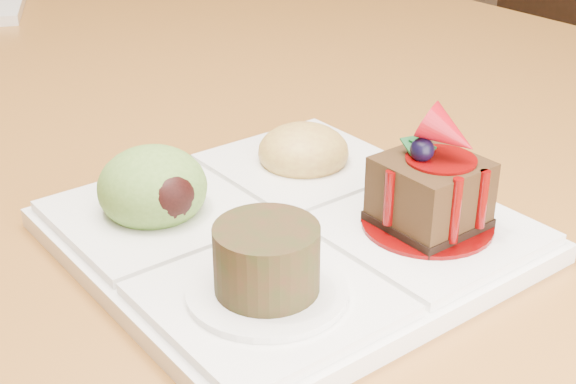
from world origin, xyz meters
TOP-DOWN VIEW (x-y plane):
  - dining_table at (0.00, 0.00)m, footprint 1.00×1.80m
  - chair_right at (0.80, -0.16)m, footprint 0.47×0.47m
  - sampler_plate at (-0.07, -0.65)m, footprint 0.24×0.24m

SIDE VIEW (x-z plane):
  - chair_right at x=0.80m, z-range 0.06..0.89m
  - dining_table at x=0.00m, z-range 0.31..1.06m
  - sampler_plate at x=-0.07m, z-range 0.72..0.82m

